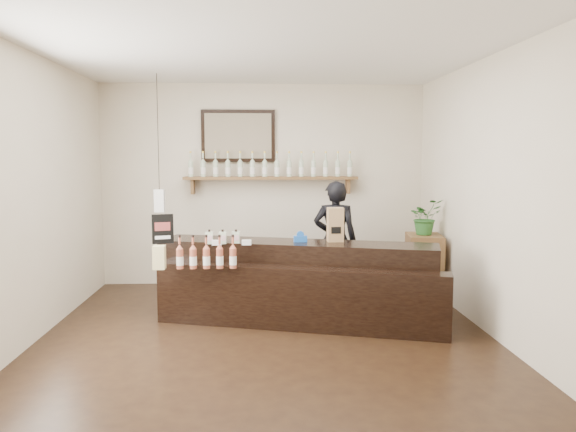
{
  "coord_description": "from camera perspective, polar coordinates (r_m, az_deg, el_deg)",
  "views": [
    {
      "loc": [
        -0.08,
        -5.41,
        1.79
      ],
      "look_at": [
        0.25,
        0.7,
        1.14
      ],
      "focal_mm": 35.0,
      "sensor_mm": 36.0,
      "label": 1
    }
  ],
  "objects": [
    {
      "name": "ground",
      "position": [
        5.7,
        -2.17,
        -12.29
      ],
      "size": [
        5.0,
        5.0,
        0.0
      ],
      "primitive_type": "plane",
      "color": "black",
      "rests_on": "ground"
    },
    {
      "name": "room_shell",
      "position": [
        5.41,
        -2.24,
        5.1
      ],
      "size": [
        5.0,
        5.0,
        5.0
      ],
      "color": "beige",
      "rests_on": "ground"
    },
    {
      "name": "back_wall_decor",
      "position": [
        7.78,
        -3.53,
        5.72
      ],
      "size": [
        2.66,
        0.96,
        1.69
      ],
      "color": "brown",
      "rests_on": "ground"
    },
    {
      "name": "counter",
      "position": [
        6.17,
        0.82,
        -6.97
      ],
      "size": [
        3.1,
        1.65,
        1.01
      ],
      "color": "black",
      "rests_on": "ground"
    },
    {
      "name": "promo_sign",
      "position": [
        6.19,
        -12.61,
        -1.29
      ],
      "size": [
        0.22,
        0.08,
        0.32
      ],
      "color": "black",
      "rests_on": "counter"
    },
    {
      "name": "paper_bag",
      "position": [
        6.2,
        4.83,
        -0.88
      ],
      "size": [
        0.18,
        0.14,
        0.38
      ],
      "color": "#8E6444",
      "rests_on": "counter"
    },
    {
      "name": "tape_dispenser",
      "position": [
        6.18,
        1.26,
        -2.22
      ],
      "size": [
        0.15,
        0.07,
        0.12
      ],
      "color": "blue",
      "rests_on": "counter"
    },
    {
      "name": "side_cabinet",
      "position": [
        7.28,
        13.63,
        -5.06
      ],
      "size": [
        0.48,
        0.61,
        0.82
      ],
      "color": "brown",
      "rests_on": "ground"
    },
    {
      "name": "potted_plant",
      "position": [
        7.19,
        13.75,
        -0.1
      ],
      "size": [
        0.5,
        0.47,
        0.45
      ],
      "primitive_type": "imported",
      "rotation": [
        0.0,
        0.0,
        0.38
      ],
      "color": "#295F26",
      "rests_on": "side_cabinet"
    },
    {
      "name": "shopkeeper",
      "position": [
        7.09,
        4.81,
        -1.67
      ],
      "size": [
        0.67,
        0.5,
        1.69
      ],
      "primitive_type": "imported",
      "rotation": [
        0.0,
        0.0,
        2.97
      ],
      "color": "black",
      "rests_on": "ground"
    }
  ]
}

